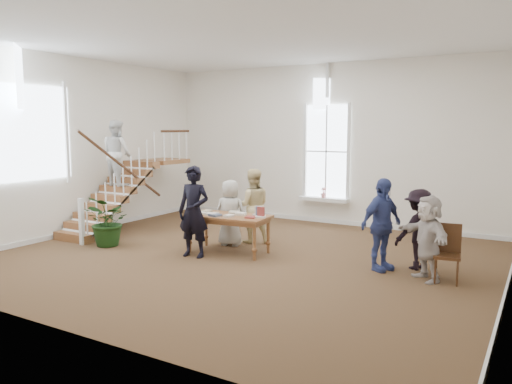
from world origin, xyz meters
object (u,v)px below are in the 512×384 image
Objects in this scene: woman_cluster_a at (381,225)px; woman_cluster_b at (419,229)px; person_yellow at (252,206)px; side_chair at (448,249)px; library_table at (229,219)px; woman_cluster_c at (428,238)px; elderly_woman at (230,213)px; floor_plant at (109,221)px; police_officer at (194,212)px.

woman_cluster_a is 1.14× the size of woman_cluster_b.
person_yellow is at bearing 101.49° from woman_cluster_a.
side_chair is at bearing -69.78° from woman_cluster_a.
library_table is at bearing 57.27° from person_yellow.
person_yellow is (-0.05, 1.10, 0.13)m from library_table.
woman_cluster_a is at bearing -145.53° from woman_cluster_c.
side_chair is (0.62, -0.54, -0.20)m from woman_cluster_b.
elderly_woman is 0.98× the size of woman_cluster_b.
woman_cluster_c is at bearing 63.95° from woman_cluster_b.
woman_cluster_c reaches higher than floor_plant.
woman_cluster_b is at bearing 7.05° from library_table.
side_chair is at bearing 66.10° from woman_cluster_c.
side_chair is at bearing 134.11° from person_yellow.
floor_plant is (-5.97, -1.24, -0.31)m from woman_cluster_a.
elderly_woman is 4.21m from woman_cluster_b.
woman_cluster_b reaches higher than side_chair.
library_table is 1.79× the size of side_chair.
person_yellow is 1.71× the size of side_chair.
person_yellow reaches higher than library_table.
woman_cluster_b reaches higher than floor_plant.
library_table is 0.82m from police_officer.
police_officer is (-0.45, -0.65, 0.22)m from library_table.
woman_cluster_a is 0.76m from woman_cluster_b.
elderly_woman is 4.85m from side_chair.
woman_cluster_b is 1.33× the size of floor_plant.
person_yellow is at bearing 161.43° from side_chair.
woman_cluster_c is (0.90, -0.20, -0.12)m from woman_cluster_a.
floor_plant is at bearing 179.23° from police_officer.
side_chair is (1.22, -0.09, -0.31)m from woman_cluster_a.
police_officer is at bearing 41.77° from person_yellow.
woman_cluster_a is 1.52× the size of floor_plant.
elderly_woman is 1.31× the size of floor_plant.
woman_cluster_c is (4.16, 0.15, 0.03)m from library_table.
police_officer reaches higher than floor_plant.
library_table is at bearing 120.40° from woman_cluster_a.
floor_plant is at bearing -36.42° from woman_cluster_b.
elderly_woman is 2.80m from floor_plant.
woman_cluster_b is 0.85m from side_chair.
elderly_woman is at bearing 110.30° from woman_cluster_a.
woman_cluster_b is at bearing -28.80° from woman_cluster_a.
person_yellow is 1.14× the size of woman_cluster_c.
person_yellow reaches higher than woman_cluster_c.
elderly_woman is 0.86× the size of woman_cluster_a.
police_officer reaches higher than woman_cluster_c.
woman_cluster_b is 0.72m from woman_cluster_c.
floor_plant reaches higher than side_chair.
police_officer reaches higher than elderly_woman.
woman_cluster_a reaches higher than person_yellow.
woman_cluster_a is 1.27m from side_chair.
library_table is 0.70m from elderly_woman.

